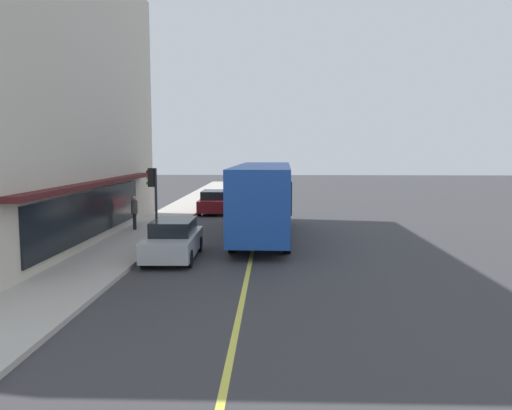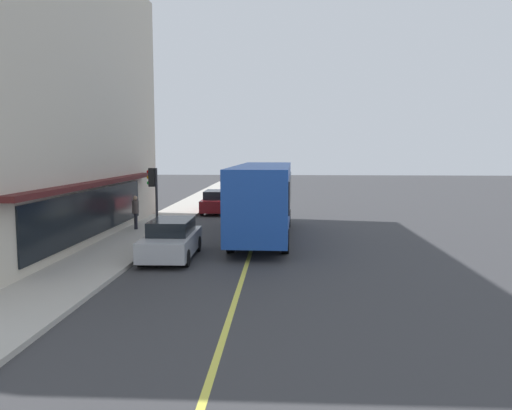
{
  "view_description": "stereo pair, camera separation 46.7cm",
  "coord_description": "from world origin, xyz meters",
  "px_view_note": "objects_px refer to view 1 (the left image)",
  "views": [
    {
      "loc": [
        -24.61,
        -0.87,
        4.24
      ],
      "look_at": [
        -0.67,
        -0.04,
        1.6
      ],
      "focal_mm": 35.38,
      "sensor_mm": 36.0,
      "label": 1
    },
    {
      "loc": [
        -24.59,
        -1.33,
        4.24
      ],
      "look_at": [
        -0.67,
        -0.04,
        1.6
      ],
      "focal_mm": 35.38,
      "sensor_mm": 36.0,
      "label": 2
    }
  ],
  "objects_px": {
    "traffic_light": "(153,185)",
    "car_maroon": "(214,202)",
    "bus": "(263,197)",
    "car_silver": "(173,240)",
    "pedestrian_by_curb": "(134,210)"
  },
  "relations": [
    {
      "from": "bus",
      "to": "car_silver",
      "type": "relative_size",
      "value": 2.58
    },
    {
      "from": "traffic_light",
      "to": "car_maroon",
      "type": "relative_size",
      "value": 0.74
    },
    {
      "from": "bus",
      "to": "car_maroon",
      "type": "height_order",
      "value": "bus"
    },
    {
      "from": "car_maroon",
      "to": "car_silver",
      "type": "xyz_separation_m",
      "value": [
        -14.23,
        -0.09,
        0.0
      ]
    },
    {
      "from": "bus",
      "to": "pedestrian_by_curb",
      "type": "relative_size",
      "value": 6.49
    },
    {
      "from": "bus",
      "to": "pedestrian_by_curb",
      "type": "height_order",
      "value": "bus"
    },
    {
      "from": "traffic_light",
      "to": "car_maroon",
      "type": "distance_m",
      "value": 9.7
    },
    {
      "from": "bus",
      "to": "car_maroon",
      "type": "distance_m",
      "value": 10.18
    },
    {
      "from": "bus",
      "to": "traffic_light",
      "type": "xyz_separation_m",
      "value": [
        0.13,
        5.36,
        0.55
      ]
    },
    {
      "from": "car_maroon",
      "to": "car_silver",
      "type": "relative_size",
      "value": 1.0
    },
    {
      "from": "car_silver",
      "to": "pedestrian_by_curb",
      "type": "height_order",
      "value": "pedestrian_by_curb"
    },
    {
      "from": "car_maroon",
      "to": "car_silver",
      "type": "distance_m",
      "value": 14.23
    },
    {
      "from": "bus",
      "to": "traffic_light",
      "type": "distance_m",
      "value": 5.39
    },
    {
      "from": "bus",
      "to": "car_maroon",
      "type": "xyz_separation_m",
      "value": [
        9.48,
        3.49,
        -1.24
      ]
    },
    {
      "from": "bus",
      "to": "car_maroon",
      "type": "relative_size",
      "value": 2.58
    }
  ]
}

